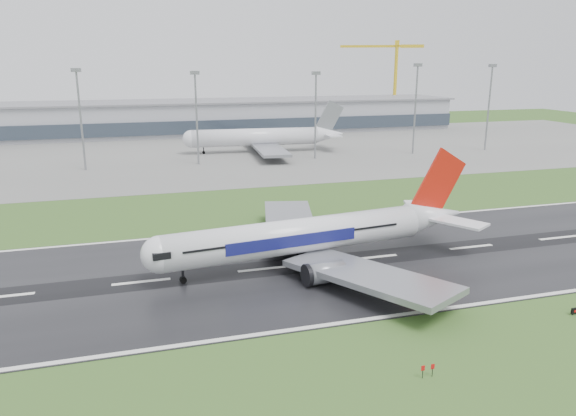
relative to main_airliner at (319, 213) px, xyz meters
name	(u,v)px	position (x,y,z in m)	size (l,w,h in m)	color
ground	(373,258)	(10.14, -0.62, -8.92)	(520.00, 520.00, 0.00)	#2E521E
runway	(373,257)	(10.14, -0.62, -8.87)	(400.00, 45.00, 0.10)	black
apron	(238,151)	(10.14, 124.38, -8.88)	(400.00, 130.00, 0.08)	slate
terminal	(215,117)	(10.14, 184.38, -1.42)	(240.00, 36.00, 15.00)	#90929B
main_airliner	(319,213)	(0.00, 0.00, 0.00)	(59.75, 56.90, 17.64)	silver
parked_airliner	(262,128)	(18.51, 119.15, 0.49)	(63.64, 59.25, 18.65)	silver
tower_crane	(395,83)	(115.11, 199.38, 13.74)	(46.01, 2.51, 45.33)	gold
floodmast_1	(81,122)	(-44.75, 99.38, 6.46)	(0.64, 0.64, 30.77)	gray
floodmast_2	(197,121)	(-8.47, 99.38, 5.96)	(0.64, 0.64, 29.77)	gray
floodmast_3	(315,118)	(33.38, 99.38, 5.80)	(0.64, 0.64, 29.44)	gray
floodmast_4	(415,111)	(72.71, 99.38, 7.15)	(0.64, 0.64, 32.14)	gray
floodmast_5	(488,109)	(104.59, 99.38, 7.02)	(0.64, 0.64, 31.88)	gray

